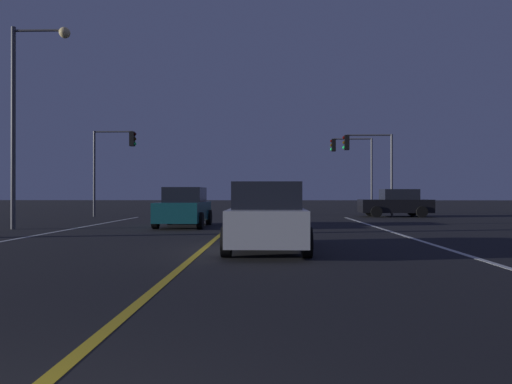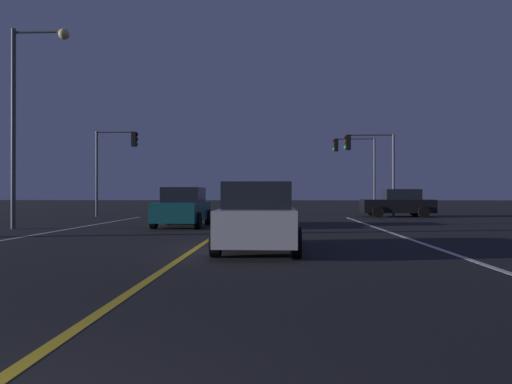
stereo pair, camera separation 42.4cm
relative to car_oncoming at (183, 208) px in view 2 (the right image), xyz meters
name	(u,v)px [view 2 (the right image)]	position (x,y,z in m)	size (l,w,h in m)	color
lane_edge_right	(445,251)	(8.24, -8.25, -0.82)	(0.16, 32.30, 0.01)	silver
lane_center_divider	(194,250)	(1.98, -8.25, -0.82)	(0.16, 32.30, 0.01)	gold
car_oncoming	(183,208)	(0.00, 0.00, 0.00)	(2.02, 4.30, 1.70)	black
car_lead_same_lane	(258,218)	(3.61, -8.31, 0.00)	(2.02, 4.30, 1.70)	black
car_crossing_side	(398,203)	(11.50, 8.91, 0.00)	(4.30, 2.02, 1.70)	black
traffic_light_near_right	(369,155)	(9.64, 8.40, 2.94)	(3.05, 0.36, 5.04)	#4C4C51
traffic_light_near_left	(116,153)	(-5.89, 8.40, 3.10)	(2.69, 0.36, 5.30)	#4C4C51
traffic_light_far_right	(354,157)	(9.67, 13.90, 3.23)	(3.08, 0.36, 5.46)	#4C4C51
street_lamp_left_mid	(26,101)	(-6.04, -1.67, 4.33)	(2.39, 0.44, 8.11)	#4C4C51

